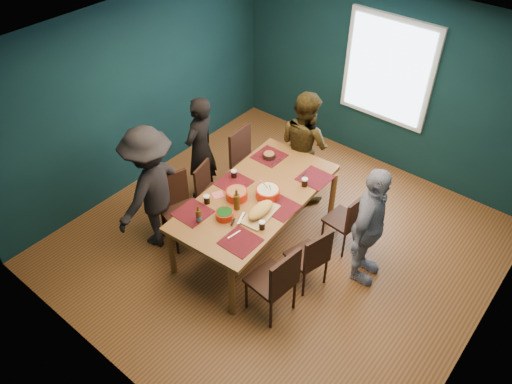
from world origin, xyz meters
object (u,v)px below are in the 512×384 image
bowl_dumpling (268,193)px  chair_right_far (349,218)px  dining_table (256,200)px  bowl_salad (237,194)px  person_right (369,227)px  cutting_board (260,211)px  chair_left_near (177,203)px  person_back (304,145)px  chair_right_mid (312,255)px  person_far_left (200,149)px  person_near_left (151,189)px  bowl_herbs (224,214)px  chair_left_far (247,157)px  chair_left_mid (209,187)px  chair_right_near (277,279)px

bowl_dumpling → chair_right_far: bearing=38.3°
dining_table → bowl_salad: bearing=-131.8°
person_right → cutting_board: (-1.06, -0.67, 0.11)m
dining_table → chair_right_far: (0.93, 0.69, -0.26)m
dining_table → chair_left_near: (-0.89, -0.52, -0.20)m
person_back → chair_left_near: bearing=84.3°
chair_right_mid → bowl_dumpling: (-0.80, 0.19, 0.40)m
bowl_dumpling → bowl_salad: bearing=-137.8°
chair_left_near → person_far_left: 0.94m
chair_left_near → dining_table: bearing=46.7°
person_far_left → chair_left_near: bearing=14.3°
person_back → person_near_left: bearing=82.0°
chair_right_mid → bowl_herbs: bearing=-141.7°
person_far_left → person_back: person_back is taller
chair_left_near → bowl_dumpling: bowl_dumpling is taller
chair_left_far → person_near_left: (-0.26, -1.51, 0.26)m
chair_right_mid → dining_table: bearing=-173.0°
chair_right_far → person_back: (-1.12, 0.59, 0.30)m
person_near_left → bowl_dumpling: person_near_left is taller
chair_right_far → bowl_herbs: size_ratio=4.14×
chair_right_mid → cutting_board: size_ratio=1.39×
person_near_left → chair_left_far: bearing=163.4°
chair_left_mid → cutting_board: 1.24m
chair_right_mid → chair_right_near: bearing=-81.2°
chair_left_near → person_near_left: size_ratio=0.57×
dining_table → chair_right_near: 1.14m
bowl_dumpling → person_back: bearing=104.5°
chair_right_mid → person_back: person_back is taller
cutting_board → chair_left_far: bearing=130.1°
person_far_left → bowl_salad: person_far_left is taller
chair_right_far → bowl_dumpling: bowl_dumpling is taller
person_right → bowl_salad: bearing=102.9°
bowl_salad → chair_left_mid: bearing=162.1°
chair_left_mid → cutting_board: (1.13, -0.29, 0.43)m
chair_right_far → chair_right_mid: (-0.00, -0.82, 0.00)m
person_back → chair_right_near: bearing=133.5°
cutting_board → person_near_left: bearing=-166.2°
chair_right_mid → cutting_board: 0.78m
chair_left_mid → bowl_herbs: size_ratio=3.90×
dining_table → chair_right_mid: (0.93, -0.13, -0.25)m
chair_left_mid → dining_table: bearing=-16.7°
bowl_salad → bowl_herbs: (0.12, -0.35, -0.01)m
dining_table → chair_right_mid: 0.97m
person_near_left → cutting_board: 1.42m
dining_table → person_right: 1.39m
person_back → bowl_dumpling: size_ratio=5.57×
dining_table → person_right: (1.32, 0.41, 0.04)m
dining_table → chair_right_near: (0.87, -0.71, -0.19)m
chair_left_far → person_right: (2.13, -0.36, 0.21)m
person_far_left → bowl_dumpling: 1.42m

